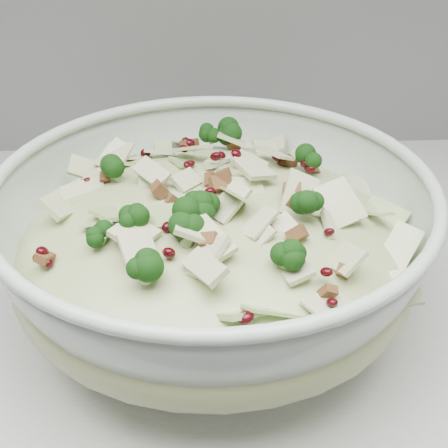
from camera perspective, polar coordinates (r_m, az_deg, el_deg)
The scene contains 2 objects.
mixing_bowl at distance 0.55m, azimuth -0.95°, elevation -2.41°, with size 0.44×0.44×0.15m.
salad at distance 0.53m, azimuth -0.97°, elevation -0.29°, with size 0.39×0.39×0.15m.
Camera 1 is at (0.05, 1.16, 1.29)m, focal length 50.00 mm.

